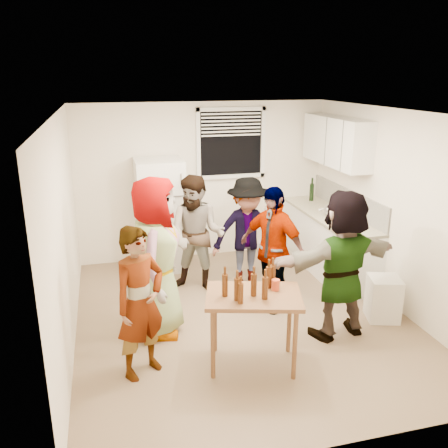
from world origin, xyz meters
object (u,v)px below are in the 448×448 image
object	(u,v)px
kettle	(330,216)
guest_back_left	(198,290)
guest_stripe	(144,371)
guest_black	(270,306)
beer_bottle_table	(241,303)
red_cup	(275,290)
serving_table	(252,364)
trash_bin	(383,300)
wine_bottle	(311,201)
blue_cup	(345,226)
guest_grey	(159,331)
beer_bottle_counter	(335,221)
guest_orange	(337,333)
refrigerator	(161,215)
guest_back_right	(246,284)

from	to	relation	value
kettle	guest_back_left	world-z (taller)	kettle
guest_stripe	guest_black	distance (m)	2.01
beer_bottle_table	red_cup	world-z (taller)	beer_bottle_table
kettle	serving_table	distance (m)	2.86
trash_bin	guest_back_left	bearing A→B (deg)	146.66
serving_table	guest_back_left	xyz separation A→B (m)	(-0.20, 1.88, 0.00)
wine_bottle	guest_stripe	bearing A→B (deg)	-137.89
wine_bottle	blue_cup	distance (m)	1.39
kettle	serving_table	world-z (taller)	kettle
guest_stripe	guest_grey	bearing A→B (deg)	38.55
red_cup	guest_black	distance (m)	1.43
guest_black	serving_table	bearing A→B (deg)	-63.83
kettle	trash_bin	world-z (taller)	kettle
beer_bottle_counter	guest_orange	bearing A→B (deg)	-114.02
red_cup	refrigerator	bearing A→B (deg)	106.16
guest_stripe	guest_back_left	bearing A→B (deg)	28.97
kettle	guest_orange	distance (m)	2.01
guest_stripe	guest_black	xyz separation A→B (m)	(1.73, 1.02, 0.00)
guest_grey	guest_stripe	size ratio (longest dim) A/B	1.20
guest_stripe	guest_back_left	world-z (taller)	guest_back_left
serving_table	beer_bottle_table	xyz separation A→B (m)	(-0.18, -0.14, 0.80)
trash_bin	guest_stripe	xyz separation A→B (m)	(-2.96, -0.38, -0.25)
kettle	blue_cup	bearing A→B (deg)	-70.97
guest_back_right	trash_bin	bearing A→B (deg)	-45.96
wine_bottle	guest_back_right	size ratio (longest dim) A/B	0.18
serving_table	beer_bottle_table	distance (m)	0.83
kettle	wine_bottle	size ratio (longest dim) A/B	0.88
beer_bottle_counter	serving_table	distance (m)	2.66
wine_bottle	serving_table	size ratio (longest dim) A/B	0.30
beer_bottle_counter	guest_orange	distance (m)	1.80
kettle	serving_table	xyz separation A→B (m)	(-1.83, -2.00, -0.90)
beer_bottle_table	refrigerator	bearing A→B (deg)	97.37
refrigerator	guest_stripe	world-z (taller)	refrigerator
kettle	guest_back_right	bearing A→B (deg)	-154.02
beer_bottle_table	wine_bottle	bearing A→B (deg)	55.25
beer_bottle_counter	guest_back_right	size ratio (longest dim) A/B	0.13
serving_table	beer_bottle_counter	bearing A→B (deg)	44.68
beer_bottle_counter	guest_stripe	distance (m)	3.43
beer_bottle_counter	blue_cup	world-z (taller)	beer_bottle_counter
trash_bin	serving_table	size ratio (longest dim) A/B	0.57
refrigerator	guest_black	size ratio (longest dim) A/B	1.06
serving_table	guest_grey	world-z (taller)	serving_table
serving_table	guest_back_right	xyz separation A→B (m)	(0.52, 1.91, 0.00)
serving_table	trash_bin	bearing A→B (deg)	15.85
beer_bottle_table	red_cup	xyz separation A→B (m)	(0.43, 0.19, 0.00)
blue_cup	guest_orange	distance (m)	1.62
red_cup	guest_grey	size ratio (longest dim) A/B	0.06
guest_back_right	guest_orange	distance (m)	1.69
red_cup	guest_back_right	world-z (taller)	red_cup
refrigerator	beer_bottle_table	xyz separation A→B (m)	(0.39, -3.00, -0.05)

